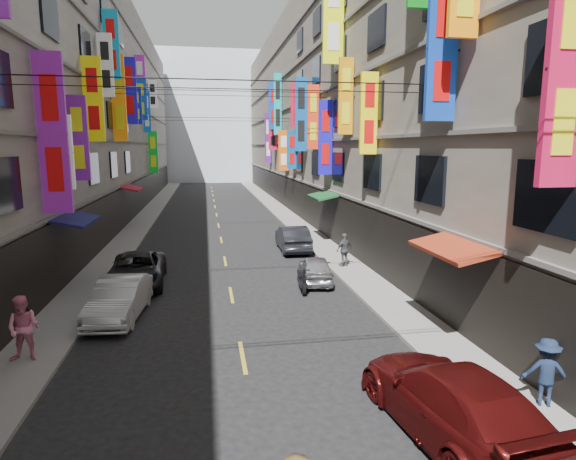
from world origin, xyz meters
name	(u,v)px	position (x,y,z in m)	size (l,w,h in m)	color
sidewalk_left	(138,227)	(-6.00, 42.00, 0.06)	(2.00, 90.00, 0.12)	slate
sidewalk_right	(295,223)	(6.00, 42.00, 0.06)	(2.00, 90.00, 0.12)	slate
building_row_left	(42,96)	(-11.99, 42.00, 9.49)	(10.14, 90.00, 19.00)	gray
building_row_right	(370,101)	(11.99, 42.00, 9.49)	(10.14, 90.00, 19.00)	gray
haze_block	(209,118)	(0.00, 92.00, 11.00)	(18.00, 8.00, 22.00)	silver
shop_signage	(219,93)	(0.04, 35.21, 9.16)	(14.00, 55.00, 12.48)	#0F3EB9
street_awnings	(198,216)	(-1.26, 26.00, 3.00)	(13.99, 35.20, 0.41)	#144C1B
overhead_cables	(221,89)	(0.00, 30.00, 8.80)	(14.00, 38.04, 1.24)	black
lane_markings	(220,232)	(0.00, 39.00, 0.00)	(0.12, 80.20, 0.01)	gold
scooter_far_right	(302,281)	(2.96, 24.05, 0.44)	(0.50, 1.80, 1.14)	black
car_left_mid	(119,299)	(-4.00, 21.95, 0.70)	(1.48, 4.26, 1.40)	silver
car_left_far	(137,270)	(-3.95, 26.06, 0.69)	(2.30, 4.98, 1.38)	black
car_right_near	(452,401)	(4.00, 13.48, 0.77)	(2.15, 5.30, 1.54)	#510E0D
car_right_mid	(315,269)	(3.82, 25.30, 0.60)	(1.42, 3.52, 1.20)	#B2B3B7
car_right_far	(293,238)	(4.00, 31.98, 0.73)	(1.55, 4.45, 1.47)	#222329
pedestrian_lfar	(24,328)	(-5.95, 18.58, 1.04)	(0.89, 0.61, 1.84)	pink
pedestrian_rnear	(546,372)	(6.60, 14.06, 0.91)	(1.02, 0.53, 1.58)	#141F37
pedestrian_rfar	(345,250)	(5.77, 27.39, 0.95)	(0.98, 0.55, 1.66)	#4E4E50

